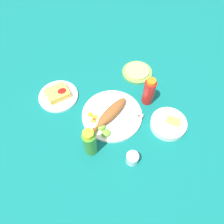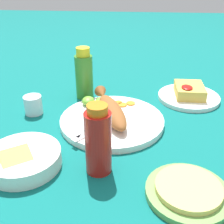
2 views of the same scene
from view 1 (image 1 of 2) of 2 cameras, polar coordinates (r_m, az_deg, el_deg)
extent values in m
plane|color=#0C605B|center=(1.11, 0.00, -1.06)|extent=(4.00, 4.00, 0.00)
cylinder|color=white|center=(1.10, 0.00, -0.81)|extent=(0.30, 0.30, 0.02)
ellipsoid|color=brown|center=(1.07, 0.00, 0.04)|extent=(0.22, 0.13, 0.04)
cone|color=brown|center=(1.03, -4.47, -4.53)|extent=(0.06, 0.05, 0.04)
cube|color=silver|center=(1.09, 1.52, -0.09)|extent=(0.09, 0.08, 0.00)
cube|color=silver|center=(1.09, 6.33, -0.74)|extent=(0.07, 0.06, 0.00)
cube|color=silver|center=(1.06, 1.17, -3.47)|extent=(0.11, 0.03, 0.00)
cube|color=silver|center=(1.08, 5.70, -1.80)|extent=(0.07, 0.03, 0.00)
cylinder|color=orange|center=(1.09, -5.70, -0.69)|extent=(0.03, 0.03, 0.00)
cylinder|color=orange|center=(1.07, -4.86, -2.29)|extent=(0.02, 0.02, 0.00)
cylinder|color=orange|center=(1.08, -4.47, -1.40)|extent=(0.03, 0.03, 0.00)
cylinder|color=orange|center=(1.05, -3.66, -3.85)|extent=(0.03, 0.03, 0.00)
ellipsoid|color=#6BB233|center=(1.04, -2.80, -3.91)|extent=(0.04, 0.04, 0.02)
ellipsoid|color=#6BB233|center=(1.02, -1.58, -5.52)|extent=(0.05, 0.04, 0.03)
cylinder|color=#B21914|center=(1.11, 9.60, 5.08)|extent=(0.06, 0.06, 0.15)
cylinder|color=orange|center=(1.05, 10.24, 7.83)|extent=(0.04, 0.04, 0.02)
cylinder|color=#3D8428|center=(0.96, -5.77, -8.12)|extent=(0.06, 0.06, 0.15)
cylinder|color=yellow|center=(0.88, -6.26, -5.78)|extent=(0.04, 0.04, 0.03)
cylinder|color=silver|center=(0.98, 5.30, -11.98)|extent=(0.06, 0.06, 0.06)
cylinder|color=white|center=(0.99, 5.23, -12.29)|extent=(0.05, 0.05, 0.03)
cylinder|color=white|center=(1.20, -13.80, 4.04)|extent=(0.21, 0.21, 0.01)
cube|color=gold|center=(1.18, -14.05, 4.76)|extent=(0.11, 0.09, 0.04)
ellipsoid|color=#AD140F|center=(1.16, -12.98, 5.39)|extent=(0.05, 0.04, 0.01)
cylinder|color=white|center=(1.10, 14.47, -3.03)|extent=(0.17, 0.17, 0.04)
cylinder|color=olive|center=(1.09, 14.61, -2.72)|extent=(0.15, 0.15, 0.01)
cube|color=gold|center=(1.09, 15.92, -1.78)|extent=(0.10, 0.10, 0.02)
cylinder|color=#6B9E4C|center=(1.28, 6.57, 10.23)|extent=(0.17, 0.17, 0.01)
cylinder|color=#E0C666|center=(1.27, 6.62, 10.63)|extent=(0.13, 0.13, 0.01)
camera|label=2|loc=(1.25, 30.80, 26.05)|focal=45.00mm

